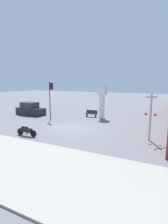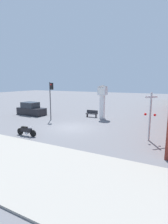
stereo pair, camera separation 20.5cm
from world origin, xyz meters
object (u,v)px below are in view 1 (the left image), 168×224
object	(u,v)px
railroad_crossing_signal	(150,115)
parked_car	(30,110)
clock_tower	(102,96)
bench	(91,113)
traffic_light	(51,94)
motorcycle	(27,131)

from	to	relation	value
railroad_crossing_signal	parked_car	size ratio (longest dim) A/B	0.90
clock_tower	bench	distance (m)	2.79
traffic_light	railroad_crossing_signal	world-z (taller)	traffic_light
traffic_light	bench	world-z (taller)	traffic_light
clock_tower	traffic_light	world-z (taller)	traffic_light
motorcycle	bench	xyz separation A→B (m)	(1.63, 10.11, 0.05)
railroad_crossing_signal	bench	xyz separation A→B (m)	(-8.03, 6.50, -1.61)
bench	clock_tower	bearing A→B (deg)	-4.31
traffic_light	bench	bearing A→B (deg)	46.82
bench	parked_car	xyz separation A→B (m)	(-8.42, -2.44, 0.26)
clock_tower	railroad_crossing_signal	distance (m)	9.15
clock_tower	bench	xyz separation A→B (m)	(-1.52, 0.11, -2.35)
clock_tower	railroad_crossing_signal	world-z (taller)	clock_tower
motorcycle	clock_tower	distance (m)	10.75
railroad_crossing_signal	parked_car	world-z (taller)	railroad_crossing_signal
motorcycle	clock_tower	xyz separation A→B (m)	(3.14, 9.99, 2.40)
traffic_light	parked_car	size ratio (longest dim) A/B	1.08
traffic_light	bench	xyz separation A→B (m)	(3.67, 3.91, -2.68)
traffic_light	railroad_crossing_signal	bearing A→B (deg)	-12.51
clock_tower	motorcycle	bearing A→B (deg)	-107.47
traffic_light	motorcycle	bearing A→B (deg)	-71.83
motorcycle	railroad_crossing_signal	world-z (taller)	railroad_crossing_signal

